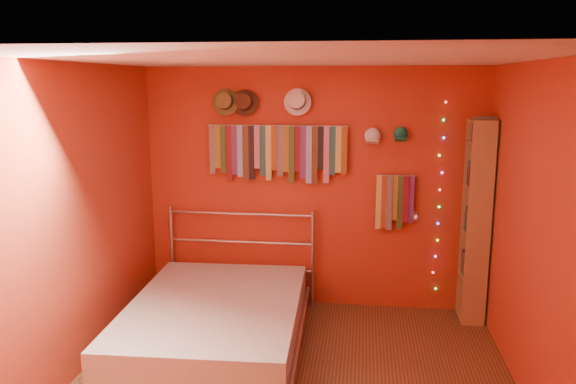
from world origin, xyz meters
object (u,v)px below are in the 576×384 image
at_px(tie_rack, 277,150).
at_px(reading_lamp, 416,217).
at_px(bookshelf, 481,221).
at_px(bed, 215,323).

height_order(tie_rack, reading_lamp, tie_rack).
height_order(tie_rack, bookshelf, bookshelf).
distance_m(tie_rack, bed, 1.84).
height_order(tie_rack, bed, tie_rack).
distance_m(tie_rack, reading_lamp, 1.54).
xyz_separation_m(tie_rack, bookshelf, (2.02, -0.15, -0.64)).
bearing_deg(reading_lamp, bookshelf, 2.78).
bearing_deg(tie_rack, reading_lamp, -7.50).
bearing_deg(tie_rack, bed, -109.11).
height_order(reading_lamp, bed, reading_lamp).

